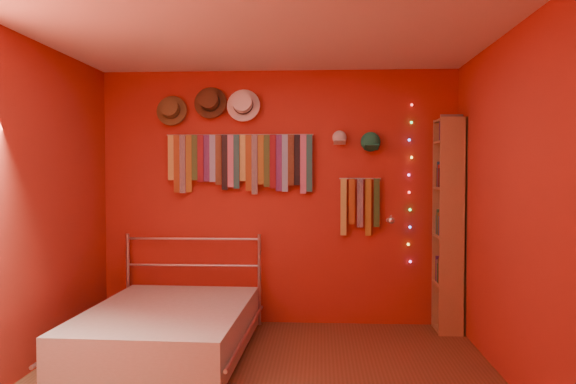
% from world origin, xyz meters
% --- Properties ---
extents(back_wall, '(3.50, 0.02, 2.50)m').
position_xyz_m(back_wall, '(0.00, 1.75, 1.25)').
color(back_wall, '#A12A1A').
rests_on(back_wall, ground).
extents(right_wall, '(0.02, 3.50, 2.50)m').
position_xyz_m(right_wall, '(1.75, 0.00, 1.25)').
color(right_wall, '#A12A1A').
rests_on(right_wall, ground).
extents(left_wall, '(0.02, 3.50, 2.50)m').
position_xyz_m(left_wall, '(-1.75, 0.00, 1.25)').
color(left_wall, '#A12A1A').
rests_on(left_wall, ground).
extents(ceiling, '(3.50, 3.50, 0.02)m').
position_xyz_m(ceiling, '(0.00, 0.00, 2.50)').
color(ceiling, white).
rests_on(ceiling, back_wall).
extents(tie_rack, '(1.45, 0.03, 0.59)m').
position_xyz_m(tie_rack, '(-0.37, 1.68, 1.62)').
color(tie_rack, silver).
rests_on(tie_rack, back_wall).
extents(small_tie_rack, '(0.40, 0.03, 0.56)m').
position_xyz_m(small_tie_rack, '(0.80, 1.69, 1.20)').
color(small_tie_rack, silver).
rests_on(small_tie_rack, back_wall).
extents(fedora_olive, '(0.30, 0.16, 0.30)m').
position_xyz_m(fedora_olive, '(-1.05, 1.65, 2.12)').
color(fedora_olive, brown).
rests_on(fedora_olive, back_wall).
extents(fedora_brown, '(0.32, 0.17, 0.31)m').
position_xyz_m(fedora_brown, '(-0.66, 1.65, 2.19)').
color(fedora_brown, '#4C301B').
rests_on(fedora_brown, back_wall).
extents(fedora_white, '(0.33, 0.18, 0.32)m').
position_xyz_m(fedora_white, '(-0.34, 1.65, 2.16)').
color(fedora_white, white).
rests_on(fedora_white, back_wall).
extents(cap_white, '(0.16, 0.20, 0.16)m').
position_xyz_m(cap_white, '(0.60, 1.70, 1.83)').
color(cap_white, silver).
rests_on(cap_white, back_wall).
extents(cap_green, '(0.19, 0.23, 0.19)m').
position_xyz_m(cap_green, '(0.90, 1.70, 1.79)').
color(cap_green, '#1B7A55').
rests_on(cap_green, back_wall).
extents(fairy_lights, '(0.05, 0.02, 1.55)m').
position_xyz_m(fairy_lights, '(1.29, 1.71, 1.39)').
color(fairy_lights, '#FF3333').
rests_on(fairy_lights, back_wall).
extents(reading_lamp, '(0.07, 0.30, 0.09)m').
position_xyz_m(reading_lamp, '(1.08, 1.52, 1.05)').
color(reading_lamp, silver).
rests_on(reading_lamp, back_wall).
extents(bookshelf, '(0.25, 0.34, 2.00)m').
position_xyz_m(bookshelf, '(1.66, 1.53, 1.02)').
color(bookshelf, '#A26A49').
rests_on(bookshelf, ground).
extents(bed, '(1.39, 1.87, 0.89)m').
position_xyz_m(bed, '(-0.84, 0.71, 0.21)').
color(bed, silver).
rests_on(bed, ground).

